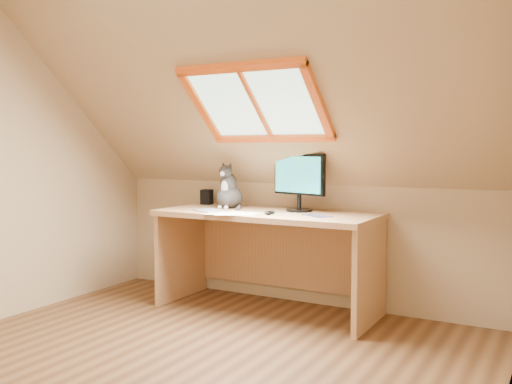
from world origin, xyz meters
The scene contains 10 objects.
ground centered at (0.00, 0.00, 0.00)m, with size 3.50×3.50×0.00m, color brown.
room_shell centered at (0.00, -0.09, 1.43)m, with size 3.52×3.52×2.41m.
desk centered at (-0.09, 1.45, 0.56)m, with size 1.75×0.77×0.80m.
monitor centered at (0.13, 1.51, 1.06)m, with size 0.48×0.21×0.45m.
cat centered at (-0.49, 1.45, 0.94)m, with size 0.22×0.26×0.39m.
desk_speaker centered at (-0.84, 1.63, 0.86)m, with size 0.09×0.09×0.13m, color black.
graphics_tablet centered at (-0.49, 1.17, 0.80)m, with size 0.25×0.18×0.01m, color #B2B2B7.
mouse centered at (0.03, 1.19, 0.81)m, with size 0.06×0.10×0.03m, color black.
papers centered at (-0.23, 1.12, 0.80)m, with size 0.35×0.30×0.01m.
cables centered at (0.28, 1.26, 0.80)m, with size 0.51×0.26×0.01m.
Camera 1 is at (2.01, -2.59, 1.30)m, focal length 40.00 mm.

